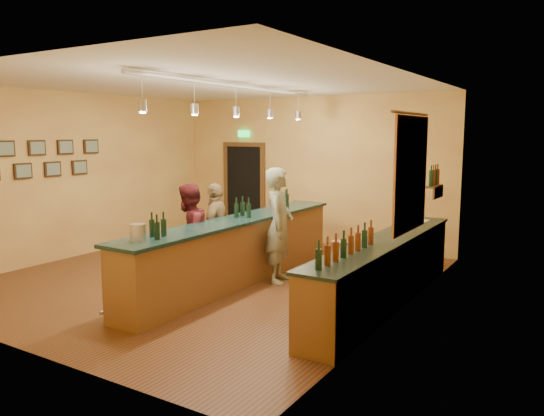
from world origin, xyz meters
The scene contains 17 objects.
floor centered at (0.00, 0.00, 0.00)m, with size 7.00×7.00×0.00m, color #502516.
ceiling centered at (0.00, 0.00, 3.20)m, with size 6.50×7.00×0.02m, color silver.
wall_back centered at (0.00, 3.50, 1.60)m, with size 6.50×0.02×3.20m, color #BC7D46.
wall_front centered at (0.00, -3.50, 1.60)m, with size 6.50×0.02×3.20m, color #BC7D46.
wall_left centered at (-3.25, 0.00, 1.60)m, with size 0.02×7.00×3.20m, color #BC7D46.
wall_right centered at (3.25, 0.00, 1.60)m, with size 0.02×7.00×3.20m, color #BC7D46.
doorway centered at (-1.70, 3.47, 1.13)m, with size 1.15×0.09×2.48m.
tapestry centered at (3.23, 0.40, 1.85)m, with size 0.03×1.40×1.60m, color maroon.
bottle_shelf centered at (3.17, 1.90, 1.67)m, with size 0.17×0.55×0.54m.
picture_grid centered at (-3.21, -0.75, 1.95)m, with size 0.06×2.20×0.70m, color #382111, non-canonical shape.
back_counter centered at (2.97, 0.18, 0.49)m, with size 0.60×4.55×1.27m.
tasting_bar centered at (0.55, 0.00, 0.61)m, with size 0.73×5.10×1.38m.
pendant_track centered at (0.56, 0.00, 2.98)m, with size 0.11×4.60×0.50m.
bartender centered at (1.11, 0.40, 0.93)m, with size 0.68×0.45×1.87m, color gray.
customer_a centered at (0.00, -0.54, 0.82)m, with size 0.79×0.62×1.63m, color #59191E.
customer_b centered at (0.01, 0.16, 0.79)m, with size 0.93×0.39×1.59m, color #997A51.
bar_stool centered at (1.90, 1.05, 0.50)m, with size 0.31×0.31×0.64m.
Camera 1 is at (5.44, -6.84, 2.41)m, focal length 35.00 mm.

